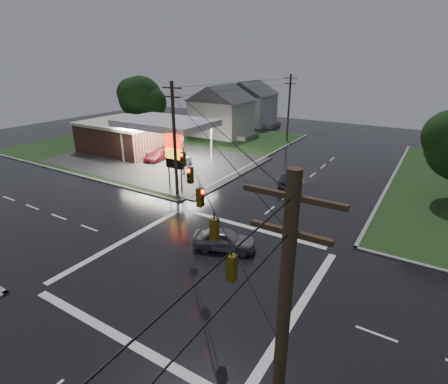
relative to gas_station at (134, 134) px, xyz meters
The scene contains 14 objects.
ground 32.46m from the gas_station, 37.50° to the right, with size 120.00×120.00×0.00m, color black.
grass_nw 6.79m from the gas_station, 92.95° to the left, with size 36.00×36.00×0.08m, color #173216.
gas_station is the anchor object (origin of this frame).
pylon_sign 17.81m from the gas_station, 31.22° to the right, with size 2.00×0.35×6.00m.
utility_pole_nw 19.38m from the gas_station, 32.23° to the right, with size 2.20×0.32×11.00m.
utility_pole_se 45.83m from the gas_station, 39.70° to the right, with size 2.20×0.32×11.00m.
utility_pole_n 24.60m from the gas_station, 48.53° to the left, with size 2.20×0.32×10.50m.
traffic_signals 32.63m from the gas_station, 37.50° to the right, with size 26.87×26.87×1.47m.
house_near 17.07m from the gas_station, 73.83° to the left, with size 11.05×8.48×8.60m.
house_far 28.61m from the gas_station, 82.50° to the left, with size 11.05×8.48×8.60m.
tree_nw_behind 13.63m from the gas_station, 128.42° to the left, with size 8.93×7.60×10.00m.
car_north 25.00m from the gas_station, ahead, with size 1.59×4.55×1.50m, color black.
car_crossing 30.72m from the gas_station, 32.87° to the right, with size 1.82×4.52×1.54m, color slate.
car_pump 6.49m from the gas_station, 14.99° to the right, with size 2.02×4.96×1.44m, color #5C151C.
Camera 1 is at (11.76, -15.75, 13.04)m, focal length 28.00 mm.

